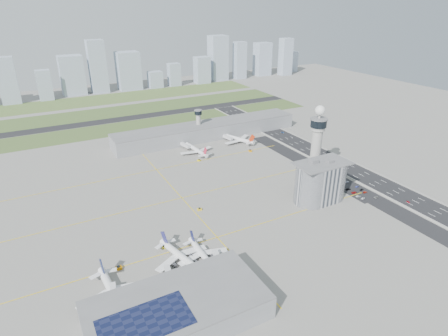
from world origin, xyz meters
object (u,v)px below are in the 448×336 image
car_hw_1 (325,156)px  tug_2 (164,247)px  airplane_far_a (196,147)px  car_lot_6 (376,197)px  jet_bridge_near_2 (222,268)px  car_lot_8 (362,189)px  airplane_near_b (182,254)px  airplane_near_a (113,290)px  tug_3 (200,209)px  tug_4 (199,160)px  car_hw_4 (245,121)px  tug_5 (250,151)px  car_lot_3 (348,189)px  airplane_near_c (203,253)px  car_lot_4 (339,185)px  car_lot_9 (357,187)px  secondary_tower (198,122)px  car_lot_1 (358,196)px  jet_bridge_near_1 (172,285)px  jet_bridge_far_0 (182,145)px  car_lot_11 (341,179)px  car_lot_7 (365,192)px  car_hw_0 (408,202)px  tug_1 (192,239)px  car_lot_5 (333,181)px  car_lot_10 (347,182)px  jet_bridge_near_0 (115,305)px  tug_0 (119,268)px  car_lot_2 (354,192)px  car_hw_2 (283,132)px  jet_bridge_far_1 (224,137)px  airplane_far_b (237,136)px  control_tower (317,141)px  car_lot_0 (363,198)px  admin_building (320,182)px

car_hw_1 → tug_2: bearing=-156.0°
airplane_far_a → car_lot_6: size_ratio=9.35×
jet_bridge_near_2 → car_lot_8: 150.03m
airplane_near_b → airplane_near_a: bearing=-88.2°
tug_3 → tug_4: (38.04, 83.51, -0.06)m
car_hw_4 → tug_5: bearing=-125.2°
car_lot_3 → car_lot_6: 22.21m
airplane_near_c → car_lot_4: airplane_near_c is taller
car_hw_4 → car_lot_9: bearing=-100.9°
secondary_tower → car_lot_1: size_ratio=8.19×
airplane_near_c → jet_bridge_near_1: airplane_near_c is taller
tug_4 → car_lot_3: size_ratio=0.64×
jet_bridge_far_0 → tug_3: (-37.56, -125.38, -1.95)m
jet_bridge_far_0 → car_hw_1: 145.61m
car_lot_3 → car_lot_11: size_ratio=1.13×
secondary_tower → car_lot_7: bearing=-71.1°
jet_bridge_near_2 → car_hw_0: size_ratio=4.31×
jet_bridge_far_0 → tug_4: size_ratio=4.85×
tug_5 → car_hw_4: tug_5 is taller
secondary_tower → car_hw_1: 139.75m
jet_bridge_near_1 → tug_1: size_ratio=4.92×
airplane_far_a → car_lot_7: (83.24, -142.01, -5.22)m
tug_3 → tug_4: tug_3 is taller
car_lot_5 → car_lot_10: bearing=-131.7°
airplane_near_c → car_hw_0: (166.31, -11.52, -4.64)m
tug_3 → jet_bridge_near_0: bearing=137.2°
tug_0 → car_lot_2: 187.87m
tug_3 → airplane_near_b: bearing=151.4°
tug_4 → tug_1: bearing=31.5°
tug_1 → tug_5: 160.46m
airplane_near_b → car_lot_7: 161.93m
jet_bridge_near_0 → car_lot_8: bearing=-70.6°
secondary_tower → jet_bridge_far_0: (-28.00, -18.00, -15.95)m
car_hw_0 → car_hw_2: size_ratio=0.76×
airplane_near_a → car_hw_4: airplane_near_a is taller
car_lot_2 → jet_bridge_far_0: bearing=29.6°
car_lot_5 → jet_bridge_far_1: bearing=6.0°
tug_5 → car_hw_1: size_ratio=0.89×
tug_1 → car_hw_4: tug_1 is taller
car_lot_5 → airplane_far_b: bearing=3.4°
secondary_tower → airplane_near_b: 216.79m
control_tower → jet_bridge_near_0: size_ratio=4.61×
airplane_near_b → tug_2: bearing=-179.2°
airplane_near_b → car_hw_0: size_ratio=12.68×
tug_5 → car_lot_0: bearing=-73.7°
airplane_far_b → car_hw_2: airplane_far_b is taller
tug_0 → tug_5: tug_0 is taller
airplane_near_c → car_hw_2: (180.18, 165.97, -4.60)m
car_hw_0 → airplane_near_b: bearing=177.2°
admin_building → tug_1: admin_building is taller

